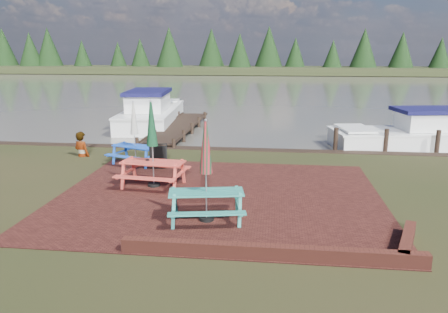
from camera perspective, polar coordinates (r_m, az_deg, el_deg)
ground at (r=11.37m, az=-1.35°, el=-6.93°), size 120.00×120.00×0.00m
paving at (r=12.30m, az=-0.69°, el=-5.25°), size 9.00×7.50×0.02m
brick_wall at (r=9.01m, az=10.29°, el=-11.93°), size 6.21×1.79×0.30m
water at (r=47.71m, az=5.07°, el=8.95°), size 120.00×60.00×0.02m
far_treeline at (r=76.54m, az=5.89°, el=13.22°), size 120.00×10.00×8.10m
picnic_table_teal at (r=10.36m, az=-2.34°, el=-3.98°), size 2.02×1.86×2.46m
picnic_table_red at (r=13.12m, az=-9.28°, el=-0.13°), size 2.02×1.83×2.58m
picnic_table_blue at (r=15.88m, az=-11.56°, el=1.78°), size 2.00×1.89×2.25m
chalkboard at (r=15.19m, az=-8.56°, el=-0.01°), size 0.55×0.58×0.84m
jetty at (r=22.71m, az=-6.06°, el=3.84°), size 1.76×9.08×1.00m
boat_jetty at (r=25.11m, az=-9.45°, el=5.52°), size 3.37×8.01×2.26m
boat_near at (r=20.81m, az=23.98°, el=2.53°), size 7.41×3.63×1.92m
person at (r=17.59m, az=-18.24°, el=3.06°), size 0.82×0.69×1.90m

